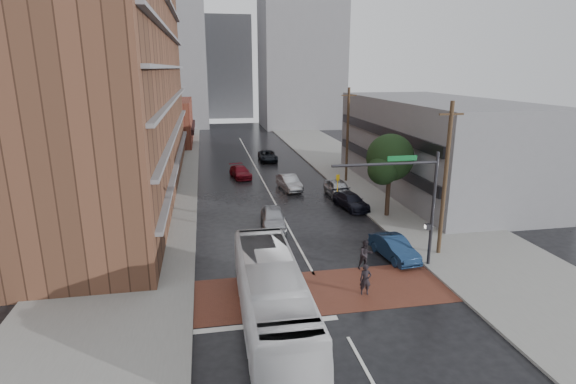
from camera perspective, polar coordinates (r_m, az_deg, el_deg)
name	(u,v)px	position (r m, az deg, el deg)	size (l,w,h in m)	color
ground	(325,295)	(25.06, 4.74, -12.94)	(160.00, 160.00, 0.00)	black
crosswalk	(323,291)	(25.48, 4.44, -12.40)	(14.00, 5.00, 0.02)	brown
sidewalk_west	(153,188)	(48.03, -16.78, 0.54)	(9.00, 90.00, 0.15)	gray
sidewalk_east	(366,178)	(50.82, 9.92, 1.78)	(9.00, 90.00, 0.15)	gray
apartment_block	(111,44)	(45.97, -21.54, 17.06)	(10.00, 44.00, 28.00)	brown
storefront_west	(166,122)	(75.93, -15.18, 8.58)	(8.00, 16.00, 7.00)	brown
building_east	(433,144)	(47.54, 17.95, 5.76)	(11.00, 26.00, 9.00)	slate
distant_tower_west	(161,47)	(99.63, -15.87, 17.27)	(18.00, 16.00, 32.00)	slate
distant_tower_east	(301,37)	(95.54, 1.66, 19.12)	(16.00, 14.00, 36.00)	slate
distant_tower_center	(226,68)	(116.38, -7.87, 15.38)	(12.00, 10.00, 24.00)	slate
street_tree	(390,161)	(36.99, 12.82, 3.91)	(4.20, 4.10, 6.90)	#332319
signal_mast	(412,194)	(27.47, 15.43, -0.23)	(6.50, 0.30, 7.20)	#2D2D33
utility_pole_near	(445,179)	(30.02, 19.34, 1.56)	(1.60, 0.26, 10.00)	#473321
utility_pole_far	(348,135)	(48.06, 7.57, 7.24)	(1.60, 0.26, 10.00)	#473321
transit_bus	(272,297)	(21.40, -2.05, -13.21)	(2.75, 11.75, 3.27)	silver
pedestrian_a	(365,280)	(25.04, 9.80, -10.92)	(0.63, 0.42, 1.74)	black
pedestrian_b	(366,254)	(28.01, 9.83, -7.83)	(0.91, 0.71, 1.87)	black
car_travel_a	(273,218)	(34.51, -1.91, -3.31)	(1.88, 4.67, 1.59)	#A4A6AC
car_travel_b	(289,182)	(45.31, 0.16, 1.22)	(1.58, 4.54, 1.49)	#B1B4B9
car_travel_c	(240,172)	(50.69, -6.07, 2.55)	(1.82, 4.47, 1.30)	maroon
suv_travel	(268,156)	(59.66, -2.59, 4.61)	(2.26, 4.89, 1.36)	black
car_parked_near	(394,248)	(29.96, 13.32, -6.91)	(1.51, 4.32, 1.42)	#162D4E
car_parked_mid	(351,201)	(39.65, 7.99, -1.16)	(1.84, 4.53, 1.31)	black
car_parked_far	(339,189)	(42.79, 6.44, 0.37)	(1.95, 4.85, 1.65)	#A8ABAF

